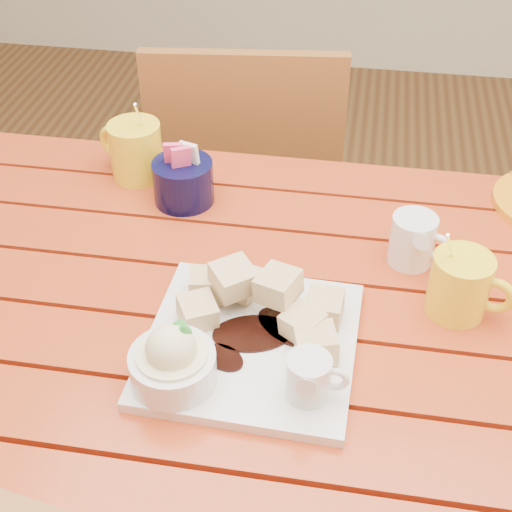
% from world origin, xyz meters
% --- Properties ---
extents(table, '(1.20, 0.79, 0.75)m').
position_xyz_m(table, '(0.00, 0.00, 0.64)').
color(table, '#AE3116').
rests_on(table, ground).
extents(dessert_plate, '(0.28, 0.28, 0.11)m').
position_xyz_m(dessert_plate, '(-0.01, -0.11, 0.78)').
color(dessert_plate, white).
rests_on(dessert_plate, table).
extents(coffee_mug_left, '(0.13, 0.09, 0.15)m').
position_xyz_m(coffee_mug_left, '(-0.27, 0.29, 0.80)').
color(coffee_mug_left, yellow).
rests_on(coffee_mug_left, table).
extents(coffee_mug_right, '(0.12, 0.08, 0.14)m').
position_xyz_m(coffee_mug_right, '(0.28, 0.03, 0.80)').
color(coffee_mug_right, yellow).
rests_on(coffee_mug_right, table).
extents(cream_pitcher, '(0.10, 0.08, 0.08)m').
position_xyz_m(cream_pitcher, '(0.22, 0.13, 0.79)').
color(cream_pitcher, white).
rests_on(cream_pitcher, table).
extents(sugar_caddy, '(0.10, 0.10, 0.11)m').
position_xyz_m(sugar_caddy, '(-0.16, 0.23, 0.79)').
color(sugar_caddy, black).
rests_on(sugar_caddy, table).
extents(chair_far, '(0.46, 0.46, 0.88)m').
position_xyz_m(chair_far, '(-0.13, 0.66, 0.49)').
color(chair_far, brown).
rests_on(chair_far, ground).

